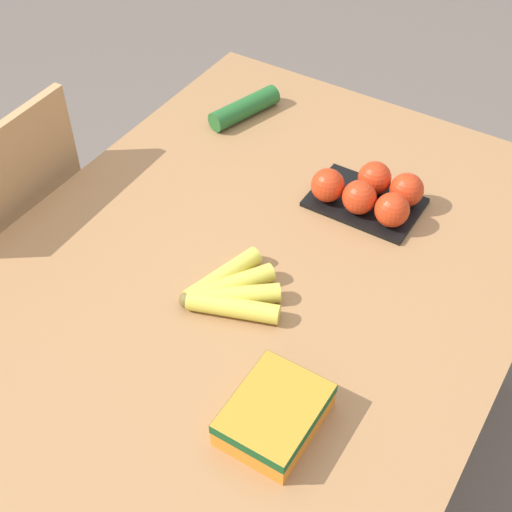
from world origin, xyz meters
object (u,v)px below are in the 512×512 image
cucumber_near (245,108)px  chair (0,265)px  tomato_pack (371,194)px  carrot_bag (275,413)px  banana_bunch (228,292)px

cucumber_near → chair: bearing=144.7°
tomato_pack → carrot_bag: (-0.54, -0.09, -0.01)m
cucumber_near → carrot_bag: bearing=-144.4°
tomato_pack → chair: bearing=116.4°
chair → cucumber_near: 0.69m
tomato_pack → carrot_bag: tomato_pack is taller
banana_bunch → cucumber_near: size_ratio=0.95×
chair → tomato_pack: 0.90m
banana_bunch → cucumber_near: bearing=29.6°
carrot_bag → tomato_pack: bearing=10.0°
carrot_bag → cucumber_near: 0.84m
banana_bunch → carrot_bag: bearing=-131.5°
tomato_pack → carrot_bag: 0.55m
tomato_pack → carrot_bag: size_ratio=1.35×
chair → cucumber_near: chair is taller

